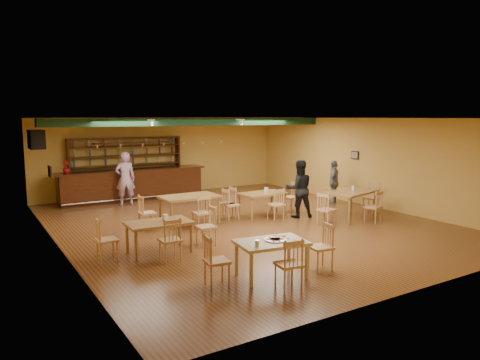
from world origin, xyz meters
TOP-DOWN VIEW (x-y plane):
  - floor at (0.00, 0.00)m, footprint 12.00×12.00m
  - ceiling_beam at (0.00, 2.80)m, footprint 10.00×0.30m
  - track_rail_left at (-1.80, 3.40)m, footprint 0.05×2.50m
  - track_rail_right at (1.40, 3.40)m, footprint 0.05×2.50m
  - ac_unit at (-4.80, 4.20)m, footprint 0.34×0.70m
  - picture_left at (-4.97, 1.00)m, footprint 0.04×0.34m
  - picture_right at (4.97, 0.50)m, footprint 0.04×0.34m
  - bar_counter at (-1.54, 5.15)m, footprint 5.47×0.85m
  - back_bar_hutch at (-1.54, 5.78)m, footprint 4.23×0.40m
  - poinsettia at (-3.83, 5.15)m, footprint 0.30×0.30m
  - dining_table_a at (-1.37, 0.66)m, footprint 1.63×0.98m
  - dining_table_b at (1.04, 0.50)m, footprint 1.44×0.89m
  - dining_table_c at (-3.14, -1.51)m, footprint 1.45×0.90m
  - dining_table_d at (3.05, -1.24)m, footprint 1.86×1.38m
  - near_table at (-1.89, -4.10)m, footprint 1.42×1.02m
  - pizza_tray at (-1.80, -4.10)m, footprint 0.46×0.46m
  - parmesan_shaker at (-2.32, -4.24)m, footprint 0.08×0.08m
  - napkin_stack at (-1.57, -3.91)m, footprint 0.21×0.16m
  - pizza_server at (-1.66, -4.05)m, footprint 0.29×0.29m
  - side_plate at (-1.38, -4.28)m, footprint 0.25×0.25m
  - patron_bar at (-2.06, 4.33)m, footprint 0.74×0.55m
  - patron_right_a at (1.84, -0.30)m, footprint 1.04×0.94m
  - patron_right_b at (4.25, 0.76)m, footprint 0.94×0.83m

SIDE VIEW (x-z plane):
  - floor at x=0.00m, z-range 0.00..0.00m
  - near_table at x=-1.89m, z-range 0.00..0.70m
  - dining_table_b at x=1.04m, z-range 0.00..0.71m
  - dining_table_c at x=-3.14m, z-range 0.00..0.71m
  - dining_table_a at x=-1.37m, z-range 0.00..0.81m
  - dining_table_d at x=3.05m, z-range 0.00..0.83m
  - bar_counter at x=-1.54m, z-range 0.00..1.13m
  - side_plate at x=-1.38m, z-range 0.70..0.71m
  - pizza_tray at x=-1.80m, z-range 0.70..0.72m
  - napkin_stack at x=-1.57m, z-range 0.70..0.73m
  - pizza_server at x=-1.66m, z-range 0.72..0.72m
  - parmesan_shaker at x=-2.32m, z-range 0.70..0.81m
  - patron_right_b at x=4.25m, z-range 0.00..1.53m
  - patron_right_a at x=1.84m, z-range 0.00..1.74m
  - patron_bar at x=-2.06m, z-range 0.00..1.85m
  - back_bar_hutch at x=-1.54m, z-range 0.00..2.28m
  - poinsettia at x=-3.83m, z-range 1.13..1.55m
  - picture_left at x=-4.97m, z-range 1.56..1.84m
  - picture_right at x=4.97m, z-range 1.56..1.84m
  - ac_unit at x=-4.80m, z-range 2.11..2.59m
  - ceiling_beam at x=0.00m, z-range 2.75..3.00m
  - track_rail_left at x=-1.80m, z-range 2.92..2.96m
  - track_rail_right at x=1.40m, z-range 2.92..2.96m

